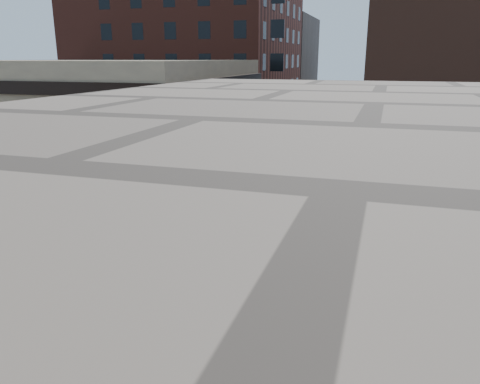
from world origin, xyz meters
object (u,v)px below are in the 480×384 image
Objects in this scene: parked_car_enear at (339,142)px; barrel_bank at (198,190)px; parked_car_wnear at (260,146)px; pedestrian_a at (166,183)px; pickup at (193,177)px; police_car at (249,226)px; barricade_se_a at (379,340)px; barrel_road at (286,223)px; pedestrian_b at (91,177)px; parked_car_wfar at (290,135)px; barricade_nw_a at (157,187)px.

parked_car_enear is 4.77× the size of barrel_bank.
pedestrian_a is (-1.91, -17.28, 0.38)m from parked_car_wnear.
pickup is at bearing 122.00° from barrel_bank.
police_car reaches higher than barrel_bank.
parked_car_wnear is 33.62m from barricade_se_a.
police_car is 23.76m from parked_car_wnear.
pickup reaches higher than barrel_road.
pedestrian_b reaches higher than barricade_se_a.
barrel_road is (5.66, -28.80, -0.27)m from parked_car_wfar.
barrel_road is at bearing 1.43° from pedestrian_a.
barricade_nw_a is (5.01, 0.38, -0.43)m from pedestrian_b.
barricade_nw_a reaches higher than barrel_road.
pedestrian_a is (-0.70, -2.88, 0.20)m from pickup.
parked_car_enear is (1.80, 27.56, -0.13)m from police_car.
pedestrian_b is 7.92m from barrel_bank.
barrel_road is (1.54, 2.09, -0.39)m from police_car.
barricade_nw_a is (-9.98, 4.11, 0.14)m from barrel_road.
pickup is 4.99× the size of barricade_se_a.
barricade_se_a is at bearing -49.47° from barricade_nw_a.
parked_car_enear is 4.78× the size of barrel_road.
pickup is 1.58× the size of parked_car_wnear.
pedestrian_a is 9.83m from barrel_road.
parked_car_enear reaches higher than barrel_road.
pedestrian_a is at bearing 73.94° from parked_car_enear.
parked_car_wfar is at bearing 69.36° from police_car.
pedestrian_b reaches higher than barrel_bank.
barrel_road is (8.37, -6.61, -0.38)m from pickup.
police_car is 14.65m from pedestrian_b.
barrel_road is at bearing -12.96° from pedestrian_b.
barricade_nw_a is at bearing 157.62° from barrel_road.
pedestrian_a is 1.95× the size of barrel_road.
barricade_nw_a is (-1.60, -2.50, -0.24)m from pickup.
pickup is 5.12× the size of barricade_nw_a.
pickup is (-6.83, 8.70, -0.01)m from police_car.
pickup is 1.39× the size of parked_car_enear.
barricade_se_a is at bearing -63.35° from barrel_road.
pedestrian_a is 1.07m from barricade_nw_a.
parked_car_wnear is at bearing 66.65° from pedestrian_b.
barrel_bank is (1.24, -1.98, -0.38)m from pickup.
barricade_nw_a is at bearing 71.57° from parked_car_enear.
police_car is 4.98× the size of barricade_nw_a.
pedestrian_a is at bearing 114.11° from police_car.
barricade_nw_a is at bearing 5.38° from pedestrian_b.
barricade_nw_a is (-10.24, -21.36, -0.12)m from parked_car_enear.
police_car reaches higher than barrel_road.
parked_car_wfar is (1.51, 7.80, 0.08)m from parked_car_wnear.
parked_car_enear is at bearing 8.63° from barricade_se_a.
pedestrian_b is (-13.44, 5.81, 0.18)m from police_car.
parked_car_wfar is at bearing 101.11° from barrel_road.
police_car is 31.16m from parked_car_wfar.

